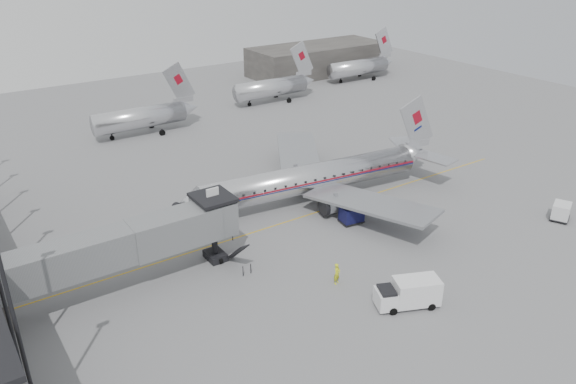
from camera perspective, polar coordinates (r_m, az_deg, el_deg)
name	(u,v)px	position (r m, az deg, el deg)	size (l,w,h in m)	color
ground	(317,247)	(55.32, 2.99, -5.57)	(160.00, 160.00, 0.00)	slate
hangar	(317,59)	(125.22, 3.01, 13.34)	(30.00, 12.00, 6.00)	#363331
apron_line	(306,216)	(61.10, 1.86, -2.40)	(0.15, 60.00, 0.01)	gold
jet_bridge	(135,242)	(49.41, -15.28, -4.92)	(21.00, 6.20, 7.10)	#5E6063
distant_aircraft_near	(141,117)	(88.04, -14.73, 7.39)	(16.39, 3.20, 10.26)	silver
distant_aircraft_mid	(272,87)	(102.48, -1.67, 10.60)	(16.39, 3.20, 10.26)	silver
distant_aircraft_far	(359,67)	(119.68, 7.21, 12.51)	(16.39, 3.20, 10.26)	silver
airliner	(316,177)	(63.96, 2.88, 1.50)	(33.19, 30.60, 10.52)	silver
service_van	(408,293)	(47.53, 12.13, -9.96)	(5.59, 3.90, 2.46)	white
baggage_cart_navy	(352,214)	(59.55, 6.47, -2.27)	(2.58, 2.10, 1.85)	#0E0E38
baggage_cart_white	(561,211)	(66.57, 26.00, -1.77)	(2.87, 2.60, 1.84)	silver
ramp_worker	(337,274)	(49.55, 5.00, -8.26)	(0.72, 0.47, 1.98)	#D0DA19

